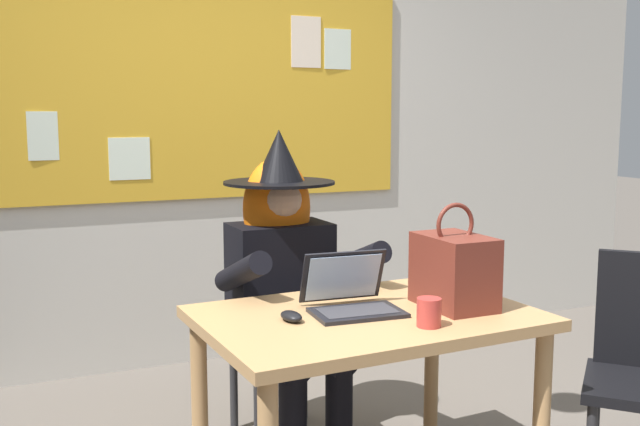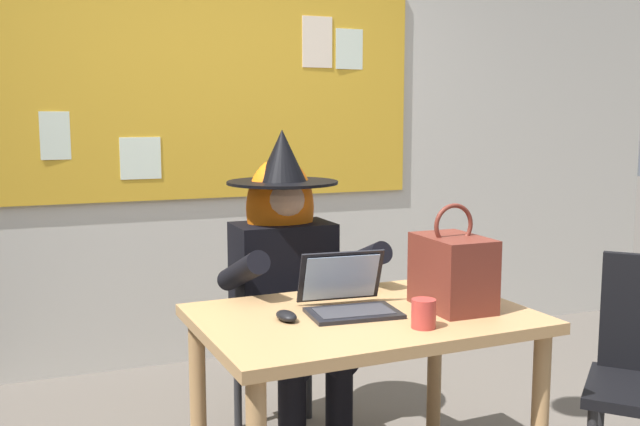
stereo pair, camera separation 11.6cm
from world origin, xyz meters
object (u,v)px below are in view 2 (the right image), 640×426
at_px(person_costumed, 288,269).
at_px(laptop, 348,298).
at_px(chair_at_desk, 279,324).
at_px(handbag, 453,271).
at_px(computer_mouse, 286,316).
at_px(desk_main, 363,341).
at_px(coffee_mug, 424,314).

xyz_separation_m(person_costumed, laptop, (0.02, -0.58, 0.01)).
bearing_deg(laptop, chair_at_desk, 96.47).
bearing_deg(handbag, chair_at_desk, 115.34).
bearing_deg(person_costumed, chair_at_desk, 179.30).
relative_size(computer_mouse, handbag, 0.28).
xyz_separation_m(desk_main, person_costumed, (-0.06, 0.63, 0.14)).
bearing_deg(laptop, computer_mouse, -166.59).
relative_size(desk_main, person_costumed, 0.87).
height_order(laptop, handbag, handbag).
bearing_deg(desk_main, person_costumed, 95.60).
relative_size(chair_at_desk, handbag, 2.35).
height_order(chair_at_desk, laptop, laptop).
bearing_deg(person_costumed, coffee_mug, 10.24).
xyz_separation_m(handbag, coffee_mug, (-0.22, -0.18, -0.09)).
relative_size(person_costumed, computer_mouse, 13.06).
bearing_deg(computer_mouse, handbag, -13.12).
bearing_deg(handbag, person_costumed, 119.18).
distance_m(person_costumed, computer_mouse, 0.66).
bearing_deg(laptop, desk_main, -44.81).
bearing_deg(computer_mouse, person_costumed, 63.36).
distance_m(chair_at_desk, computer_mouse, 0.82).
xyz_separation_m(desk_main, laptop, (-0.04, 0.05, 0.15)).
distance_m(desk_main, chair_at_desk, 0.77).
height_order(handbag, coffee_mug, handbag).
distance_m(desk_main, laptop, 0.16).
relative_size(computer_mouse, coffee_mug, 1.09).
bearing_deg(chair_at_desk, person_costumed, 0.52).
xyz_separation_m(computer_mouse, handbag, (0.60, -0.06, 0.12)).
bearing_deg(chair_at_desk, handbag, 25.90).
distance_m(person_costumed, coffee_mug, 0.88).
distance_m(laptop, handbag, 0.38).
xyz_separation_m(chair_at_desk, coffee_mug, (0.17, -0.98, 0.29)).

